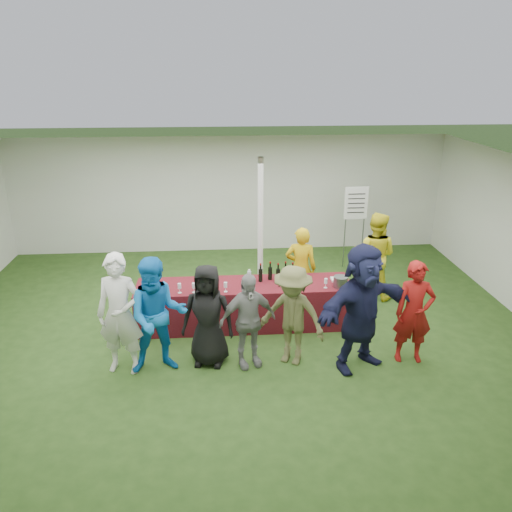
{
  "coord_description": "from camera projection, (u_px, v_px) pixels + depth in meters",
  "views": [
    {
      "loc": [
        -0.22,
        -7.36,
        4.17
      ],
      "look_at": [
        0.35,
        0.24,
        1.25
      ],
      "focal_mm": 35.0,
      "sensor_mm": 36.0,
      "label": 1
    }
  ],
  "objects": [
    {
      "name": "ground",
      "position": [
        236.0,
        331.0,
        8.36
      ],
      "size": [
        60.0,
        60.0,
        0.0
      ],
      "primitive_type": "plane",
      "color": "#284719",
      "rests_on": "ground"
    },
    {
      "name": "tent",
      "position": [
        260.0,
        232.0,
        9.03
      ],
      "size": [
        10.0,
        10.0,
        10.0
      ],
      "color": "white",
      "rests_on": "ground"
    },
    {
      "name": "serving_table",
      "position": [
        244.0,
        304.0,
        8.46
      ],
      "size": [
        3.6,
        0.8,
        0.75
      ],
      "primitive_type": "cube",
      "color": "maroon",
      "rests_on": "ground"
    },
    {
      "name": "wine_bottles",
      "position": [
        277.0,
        274.0,
        8.44
      ],
      "size": [
        0.61,
        0.15,
        0.32
      ],
      "color": "black",
      "rests_on": "serving_table"
    },
    {
      "name": "wine_glasses",
      "position": [
        217.0,
        285.0,
        8.02
      ],
      "size": [
        2.76,
        0.09,
        0.16
      ],
      "color": "silver",
      "rests_on": "serving_table"
    },
    {
      "name": "water_bottle",
      "position": [
        249.0,
        276.0,
        8.37
      ],
      "size": [
        0.07,
        0.07,
        0.23
      ],
      "color": "silver",
      "rests_on": "serving_table"
    },
    {
      "name": "bar_towel",
      "position": [
        338.0,
        279.0,
        8.48
      ],
      "size": [
        0.25,
        0.18,
        0.03
      ],
      "primitive_type": "cube",
      "color": "white",
      "rests_on": "serving_table"
    },
    {
      "name": "dump_bucket",
      "position": [
        340.0,
        282.0,
        8.2
      ],
      "size": [
        0.23,
        0.23,
        0.18
      ],
      "primitive_type": "cylinder",
      "color": "slate",
      "rests_on": "serving_table"
    },
    {
      "name": "wine_list_sign",
      "position": [
        356.0,
        209.0,
        10.58
      ],
      "size": [
        0.5,
        0.03,
        1.8
      ],
      "color": "slate",
      "rests_on": "ground"
    },
    {
      "name": "staff_pourer",
      "position": [
        301.0,
        268.0,
        8.94
      ],
      "size": [
        0.62,
        0.48,
        1.54
      ],
      "primitive_type": "imported",
      "rotation": [
        0.0,
        0.0,
        2.93
      ],
      "color": "gold",
      "rests_on": "ground"
    },
    {
      "name": "staff_back",
      "position": [
        374.0,
        255.0,
        9.36
      ],
      "size": [
        1.02,
        0.96,
        1.66
      ],
      "primitive_type": "imported",
      "rotation": [
        0.0,
        0.0,
        2.6
      ],
      "color": "yellow",
      "rests_on": "ground"
    },
    {
      "name": "customer_0",
      "position": [
        120.0,
        314.0,
        7.0
      ],
      "size": [
        0.72,
        0.54,
        1.8
      ],
      "primitive_type": "imported",
      "rotation": [
        0.0,
        0.0,
        -0.18
      ],
      "color": "silver",
      "rests_on": "ground"
    },
    {
      "name": "customer_1",
      "position": [
        158.0,
        316.0,
        7.02
      ],
      "size": [
        0.93,
        0.77,
        1.74
      ],
      "primitive_type": "imported",
      "rotation": [
        0.0,
        0.0,
        0.13
      ],
      "color": "blue",
      "rests_on": "ground"
    },
    {
      "name": "customer_2",
      "position": [
        208.0,
        315.0,
        7.23
      ],
      "size": [
        0.84,
        0.62,
        1.56
      ],
      "primitive_type": "imported",
      "rotation": [
        0.0,
        0.0,
        -0.18
      ],
      "color": "black",
      "rests_on": "ground"
    },
    {
      "name": "customer_3",
      "position": [
        248.0,
        321.0,
        7.18
      ],
      "size": [
        0.92,
        0.59,
        1.46
      ],
      "primitive_type": "imported",
      "rotation": [
        0.0,
        0.0,
        0.3
      ],
      "color": "gray",
      "rests_on": "ground"
    },
    {
      "name": "customer_4",
      "position": [
        292.0,
        316.0,
        7.24
      ],
      "size": [
        1.15,
        0.98,
        1.54
      ],
      "primitive_type": "imported",
      "rotation": [
        0.0,
        0.0,
        -0.51
      ],
      "color": "brown",
      "rests_on": "ground"
    },
    {
      "name": "customer_5",
      "position": [
        362.0,
        308.0,
        7.08
      ],
      "size": [
        1.83,
        1.29,
        1.9
      ],
      "primitive_type": "imported",
      "rotation": [
        0.0,
        0.0,
        0.46
      ],
      "color": "#17193A",
      "rests_on": "ground"
    },
    {
      "name": "customer_6",
      "position": [
        414.0,
        313.0,
        7.29
      ],
      "size": [
        0.6,
        0.42,
        1.58
      ],
      "primitive_type": "imported",
      "rotation": [
        0.0,
        0.0,
        -0.08
      ],
      "color": "maroon",
      "rests_on": "ground"
    }
  ]
}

